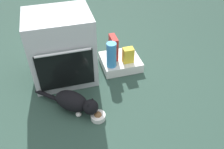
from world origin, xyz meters
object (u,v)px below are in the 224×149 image
(oven, at_px, (62,48))
(cat, at_px, (75,102))
(food_bowl, at_px, (98,116))
(cereal_box, at_px, (113,47))
(snack_bag, at_px, (128,55))
(pantry_cabinet, at_px, (120,62))
(water_bottle, at_px, (111,55))

(oven, height_order, cat, oven)
(cat, bearing_deg, oven, 133.57)
(food_bowl, height_order, cereal_box, cereal_box)
(cereal_box, height_order, snack_bag, cereal_box)
(oven, distance_m, cereal_box, 0.61)
(oven, xyz_separation_m, cereal_box, (0.59, 0.06, -0.14))
(pantry_cabinet, height_order, cereal_box, cereal_box)
(cat, xyz_separation_m, water_bottle, (0.50, 0.46, 0.15))
(pantry_cabinet, distance_m, cereal_box, 0.21)
(pantry_cabinet, xyz_separation_m, snack_bag, (0.06, -0.08, 0.15))
(pantry_cabinet, xyz_separation_m, cereal_box, (-0.08, 0.04, 0.20))
(food_bowl, relative_size, cat, 0.24)
(cat, bearing_deg, food_bowl, 0.00)
(food_bowl, xyz_separation_m, water_bottle, (0.31, 0.62, 0.23))
(pantry_cabinet, height_order, food_bowl, pantry_cabinet)
(cat, bearing_deg, pantry_cabinet, 82.67)
(oven, relative_size, cereal_box, 2.77)
(oven, bearing_deg, cereal_box, 6.14)
(oven, distance_m, pantry_cabinet, 0.74)
(cereal_box, bearing_deg, snack_bag, -42.19)
(cat, xyz_separation_m, snack_bag, (0.70, 0.49, 0.09))
(oven, distance_m, cat, 0.61)
(pantry_cabinet, xyz_separation_m, food_bowl, (-0.45, -0.73, -0.02))
(cat, distance_m, cereal_box, 0.84)
(pantry_cabinet, height_order, cat, cat)
(cat, distance_m, water_bottle, 0.69)
(oven, height_order, snack_bag, oven)
(water_bottle, bearing_deg, pantry_cabinet, 37.79)
(pantry_cabinet, bearing_deg, snack_bag, -52.19)
(cat, xyz_separation_m, cereal_box, (0.56, 0.61, 0.14))
(food_bowl, relative_size, water_bottle, 0.47)
(oven, distance_m, food_bowl, 0.83)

